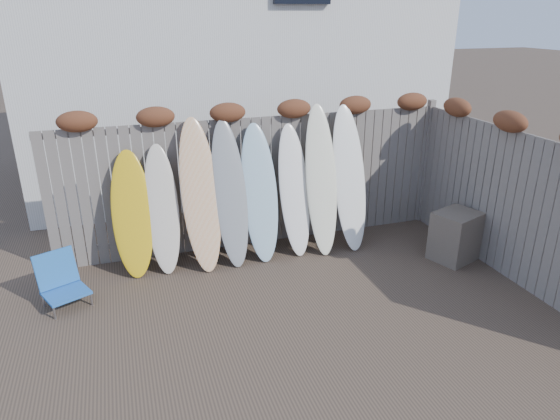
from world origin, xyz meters
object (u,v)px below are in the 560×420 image
object	(u,v)px
wooden_crate	(455,236)
surfboard_0	(132,214)
lattice_panel	(478,203)
beach_chair	(61,281)

from	to	relation	value
wooden_crate	surfboard_0	size ratio (longest dim) A/B	0.41
wooden_crate	lattice_panel	xyz separation A→B (m)	(0.45, 0.15, 0.41)
beach_chair	wooden_crate	world-z (taller)	wooden_crate
beach_chair	surfboard_0	world-z (taller)	surfboard_0
wooden_crate	surfboard_0	world-z (taller)	surfboard_0
beach_chair	lattice_panel	bearing A→B (deg)	-3.50
beach_chair	surfboard_0	distance (m)	1.24
beach_chair	wooden_crate	bearing A→B (deg)	-5.37
lattice_panel	surfboard_0	size ratio (longest dim) A/B	0.87
lattice_panel	surfboard_0	xyz separation A→B (m)	(-4.93, 0.96, 0.08)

